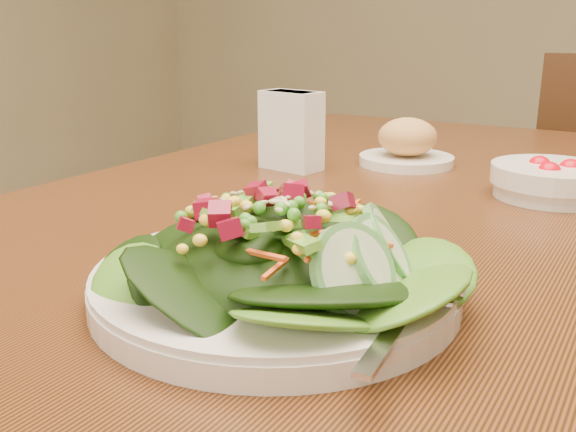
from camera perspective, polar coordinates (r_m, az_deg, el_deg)
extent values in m
cube|color=brown|center=(0.85, 9.05, 0.26)|extent=(0.90, 1.40, 0.04)
cylinder|color=#38200C|center=(1.67, 4.56, -4.84)|extent=(0.07, 0.07, 0.71)
cylinder|color=#38200C|center=(2.25, 22.53, -4.52)|extent=(0.04, 0.04, 0.41)
cylinder|color=#38200C|center=(1.93, 20.41, -7.83)|extent=(0.04, 0.04, 0.41)
cylinder|color=silver|center=(0.53, -1.13, -6.18)|extent=(0.30, 0.30, 0.02)
ellipsoid|color=black|center=(0.52, -1.15, -2.92)|extent=(0.20, 0.20, 0.04)
cube|color=silver|center=(0.45, 10.76, -9.01)|extent=(0.05, 0.18, 0.01)
cylinder|color=silver|center=(1.05, 10.46, 4.91)|extent=(0.15, 0.15, 0.02)
ellipsoid|color=tan|center=(1.04, 10.57, 6.95)|extent=(0.09, 0.09, 0.06)
cylinder|color=silver|center=(0.90, 22.37, 2.88)|extent=(0.15, 0.15, 0.04)
sphere|color=red|center=(0.90, 23.78, 3.65)|extent=(0.03, 0.03, 0.03)
sphere|color=red|center=(0.91, 21.42, 4.00)|extent=(0.03, 0.03, 0.03)
sphere|color=red|center=(0.87, 22.19, 3.44)|extent=(0.03, 0.03, 0.03)
cube|color=white|center=(0.99, 0.29, 7.60)|extent=(0.10, 0.06, 0.12)
cube|color=white|center=(0.99, 0.29, 8.12)|extent=(0.08, 0.05, 0.10)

